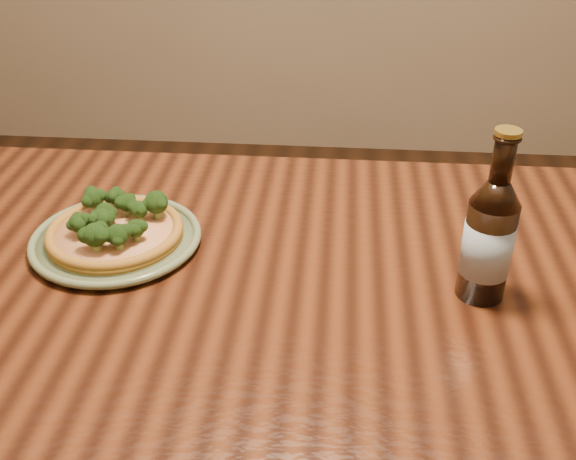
# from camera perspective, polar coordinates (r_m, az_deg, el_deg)

# --- Properties ---
(table) EXTENTS (1.60, 0.90, 0.75)m
(table) POSITION_cam_1_polar(r_m,az_deg,el_deg) (1.11, -6.92, -8.12)
(table) COLOR #48210F
(table) RESTS_ON ground
(plate) EXTENTS (0.28, 0.28, 0.02)m
(plate) POSITION_cam_1_polar(r_m,az_deg,el_deg) (1.16, -14.33, -0.73)
(plate) COLOR #63734F
(plate) RESTS_ON table
(pizza) EXTENTS (0.23, 0.23, 0.07)m
(pizza) POSITION_cam_1_polar(r_m,az_deg,el_deg) (1.15, -14.42, 0.09)
(pizza) COLOR #9E6D23
(pizza) RESTS_ON plate
(beer_bottle) EXTENTS (0.07, 0.07, 0.27)m
(beer_bottle) POSITION_cam_1_polar(r_m,az_deg,el_deg) (1.00, 16.63, -0.66)
(beer_bottle) COLOR black
(beer_bottle) RESTS_ON table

